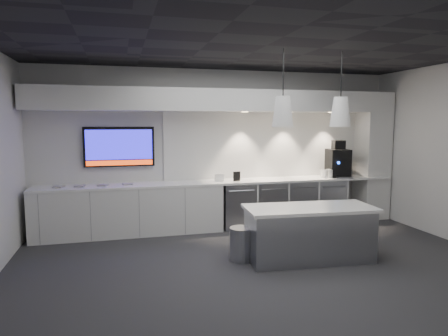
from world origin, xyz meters
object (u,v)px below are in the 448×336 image
object	(u,v)px
island	(309,233)
coffee_machine	(338,162)
wall_tv	(119,147)
bin	(241,244)

from	to	relation	value
island	coffee_machine	bearing A→B (deg)	55.43
wall_tv	coffee_machine	xyz separation A→B (m)	(4.31, -0.25, -0.36)
wall_tv	coffee_machine	distance (m)	4.33
island	bin	bearing A→B (deg)	171.27
wall_tv	coffee_machine	size ratio (longest dim) A/B	1.69
bin	wall_tv	bearing A→B (deg)	128.63
wall_tv	bin	world-z (taller)	wall_tv
bin	coffee_machine	distance (m)	3.36
bin	coffee_machine	size ratio (longest dim) A/B	0.66
wall_tv	coffee_machine	bearing A→B (deg)	-3.28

